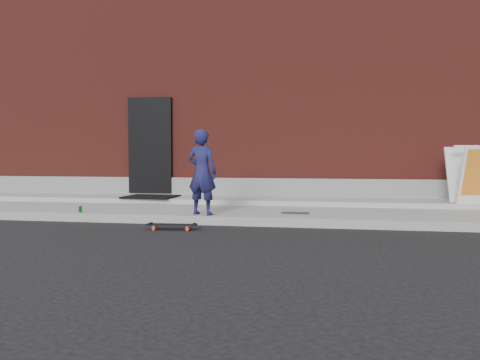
% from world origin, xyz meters
% --- Properties ---
extents(ground, '(80.00, 80.00, 0.00)m').
position_xyz_m(ground, '(0.00, 0.00, 0.00)').
color(ground, black).
rests_on(ground, ground).
extents(sidewalk, '(20.00, 3.00, 0.15)m').
position_xyz_m(sidewalk, '(0.00, 1.50, 0.07)').
color(sidewalk, gray).
rests_on(sidewalk, ground).
extents(apron, '(20.00, 1.20, 0.10)m').
position_xyz_m(apron, '(0.00, 2.40, 0.20)').
color(apron, gray).
rests_on(apron, sidewalk).
extents(building, '(20.00, 8.10, 5.00)m').
position_xyz_m(building, '(-0.00, 6.99, 2.50)').
color(building, maroon).
rests_on(building, ground).
extents(child, '(0.60, 0.47, 1.46)m').
position_xyz_m(child, '(-0.64, 0.20, 0.88)').
color(child, '#181944').
rests_on(child, sidewalk).
extents(skateboard, '(0.78, 0.24, 0.09)m').
position_xyz_m(skateboard, '(-0.94, -0.56, 0.07)').
color(skateboard, red).
rests_on(skateboard, ground).
extents(pizza_sign, '(0.83, 0.92, 1.11)m').
position_xyz_m(pizza_sign, '(4.19, 1.97, 0.81)').
color(pizza_sign, silver).
rests_on(pizza_sign, apron).
extents(soda_can, '(0.08, 0.08, 0.12)m').
position_xyz_m(soda_can, '(-2.85, 0.12, 0.21)').
color(soda_can, '#1A832B').
rests_on(soda_can, sidewalk).
extents(doormat, '(1.13, 0.94, 0.03)m').
position_xyz_m(doormat, '(-2.30, 2.16, 0.27)').
color(doormat, black).
rests_on(doormat, apron).
extents(utility_plate, '(0.48, 0.31, 0.01)m').
position_xyz_m(utility_plate, '(0.93, 0.61, 0.16)').
color(utility_plate, '#4A4A4F').
rests_on(utility_plate, sidewalk).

